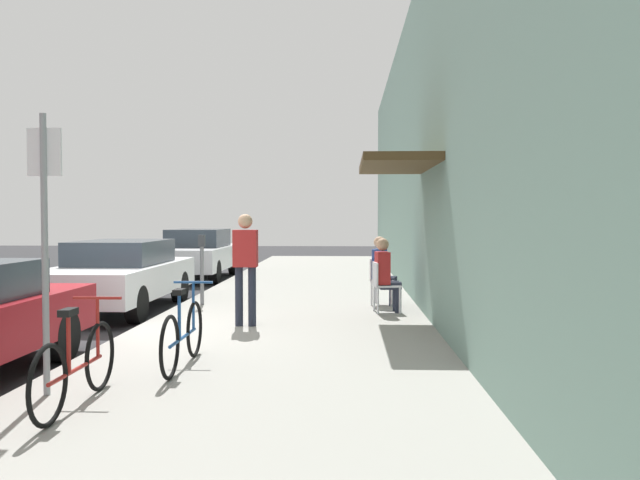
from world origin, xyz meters
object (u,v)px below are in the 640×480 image
at_px(bicycle_0, 77,366).
at_px(cafe_chair_1, 379,278).
at_px(parking_meter, 202,264).
at_px(street_sign, 45,231).
at_px(seated_patron_0, 386,272).
at_px(bicycle_1, 183,335).
at_px(cafe_chair_0, 382,283).
at_px(pedestrian_standing, 245,260).
at_px(seated_patron_1, 383,268).
at_px(parked_car_1, 120,274).
at_px(parked_car_2, 198,253).

xyz_separation_m(bicycle_0, cafe_chair_1, (2.96, 6.62, 0.14)).
height_order(parking_meter, street_sign, street_sign).
relative_size(parking_meter, seated_patron_0, 1.02).
bearing_deg(bicycle_1, bicycle_0, -110.29).
bearing_deg(cafe_chair_0, pedestrian_standing, -145.55).
bearing_deg(seated_patron_0, parking_meter, 166.61).
bearing_deg(seated_patron_1, seated_patron_0, -90.03).
height_order(bicycle_0, bicycle_1, same).
bearing_deg(seated_patron_1, parked_car_1, -177.24).
bearing_deg(seated_patron_0, parked_car_1, 171.61).
bearing_deg(cafe_chair_1, parking_meter, -177.02).
distance_m(parked_car_2, pedestrian_standing, 8.93).
bearing_deg(pedestrian_standing, parked_car_2, 107.93).
distance_m(cafe_chair_0, pedestrian_standing, 2.66).
relative_size(bicycle_0, cafe_chair_0, 1.97).
xyz_separation_m(parked_car_1, bicycle_1, (2.48, -4.89, -0.22)).
height_order(parking_meter, bicycle_1, parking_meter).
relative_size(cafe_chair_1, pedestrian_standing, 0.51).
height_order(parked_car_2, pedestrian_standing, pedestrian_standing).
relative_size(parked_car_1, cafe_chair_0, 5.06).
distance_m(parking_meter, seated_patron_0, 3.50).
bearing_deg(parking_meter, pedestrian_standing, -62.47).
bearing_deg(bicycle_1, parked_car_2, 102.55).
height_order(parking_meter, bicycle_0, parking_meter).
bearing_deg(parked_car_2, seated_patron_1, -50.58).
distance_m(bicycle_0, seated_patron_1, 7.27).
height_order(bicycle_1, pedestrian_standing, pedestrian_standing).
distance_m(parked_car_2, cafe_chair_1, 7.76).
xyz_separation_m(parked_car_2, seated_patron_0, (4.96, -7.00, 0.08)).
bearing_deg(cafe_chair_0, bicycle_1, -120.21).
bearing_deg(cafe_chair_0, seated_patron_0, 7.26).
distance_m(bicycle_0, seated_patron_0, 6.40).
bearing_deg(seated_patron_0, seated_patron_1, 89.97).
bearing_deg(street_sign, seated_patron_0, 56.79).
relative_size(parking_meter, street_sign, 0.51).
distance_m(street_sign, seated_patron_1, 7.19).
bearing_deg(parked_car_1, seated_patron_1, 2.76).
xyz_separation_m(cafe_chair_0, cafe_chair_1, (0.00, 0.99, 0.00)).
bearing_deg(bicycle_0, parked_car_2, 98.71).
bearing_deg(bicycle_1, seated_patron_0, 59.23).
bearing_deg(parked_car_2, bicycle_1, -77.45).
distance_m(street_sign, cafe_chair_0, 6.36).
xyz_separation_m(cafe_chair_0, seated_patron_0, (0.06, 0.01, 0.19)).
bearing_deg(street_sign, parked_car_1, 104.00).
relative_size(parking_meter, bicycle_1, 0.77).
relative_size(bicycle_0, cafe_chair_1, 1.97).
xyz_separation_m(parking_meter, cafe_chair_0, (3.35, -0.82, -0.26)).
bearing_deg(parked_car_1, parked_car_2, 90.00).
bearing_deg(bicycle_0, cafe_chair_0, 62.24).
xyz_separation_m(bicycle_0, pedestrian_standing, (0.81, 4.15, 0.64)).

